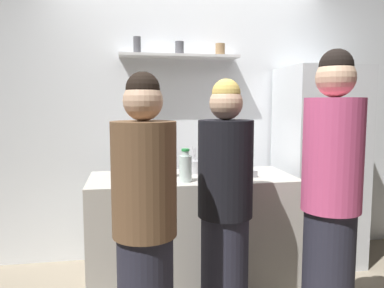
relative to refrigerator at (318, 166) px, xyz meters
The scene contains 12 objects.
back_wall_assembly 1.28m from the refrigerator, 160.73° to the left, with size 4.80×0.32×2.60m.
refrigerator is the anchor object (origin of this frame).
counter 1.35m from the refrigerator, 164.81° to the right, with size 1.56×0.67×0.89m, color #B7B2A8.
baking_pan 0.98m from the refrigerator, 159.12° to the right, with size 0.34×0.24×0.05m, color gray.
utensil_holder 1.21m from the refrigerator, 169.46° to the right, with size 0.10×0.10×0.22m.
wine_bottle_dark_glass 1.43m from the refrigerator, 167.15° to the right, with size 0.07×0.07×0.28m.
wine_bottle_amber_glass 1.77m from the refrigerator, behind, with size 0.07×0.07×0.29m.
wine_bottle_green_glass 1.67m from the refrigerator, 161.16° to the right, with size 0.08×0.08×0.32m.
water_bottle_plastic 1.42m from the refrigerator, 158.03° to the right, with size 0.09×0.09×0.24m.
person_blonde 1.46m from the refrigerator, 140.48° to the right, with size 0.34×0.34×1.60m.
person_brown_jacket 2.04m from the refrigerator, 143.55° to the right, with size 0.34×0.34×1.61m.
person_pink_top 1.29m from the refrigerator, 115.26° to the right, with size 0.34×0.34×1.76m.
Camera 1 is at (-0.58, -2.30, 1.45)m, focal length 35.30 mm.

